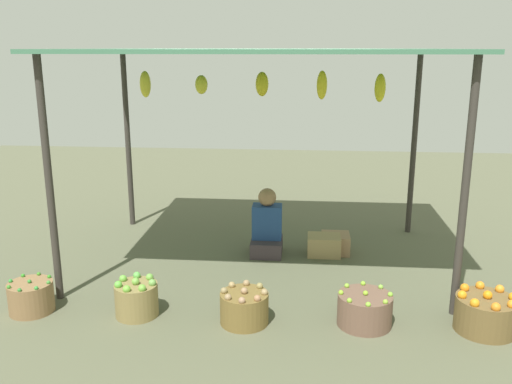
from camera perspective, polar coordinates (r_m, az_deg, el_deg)
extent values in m
plane|color=#5A5D45|center=(6.33, 0.46, -7.02)|extent=(14.00, 14.00, 0.00)
cylinder|color=#38332D|center=(5.38, -20.67, 0.90)|extent=(0.07, 0.07, 2.29)
cylinder|color=#38332D|center=(5.05, 20.85, 0.02)|extent=(0.07, 0.07, 2.29)
cylinder|color=#38332D|center=(7.48, -13.15, 5.14)|extent=(0.07, 0.07, 2.29)
cylinder|color=#38332D|center=(7.25, 16.06, 4.65)|extent=(0.07, 0.07, 2.29)
cube|color=#457B5C|center=(5.88, 0.51, 14.44)|extent=(4.01, 2.61, 0.04)
ellipsoid|color=yellow|center=(6.32, -11.41, 10.90)|extent=(0.12, 0.12, 0.29)
ellipsoid|color=yellow|center=(6.15, -5.69, 11.02)|extent=(0.14, 0.14, 0.20)
ellipsoid|color=yellow|center=(6.22, 0.63, 11.13)|extent=(0.14, 0.14, 0.27)
ellipsoid|color=yellow|center=(6.09, 6.85, 10.95)|extent=(0.11, 0.11, 0.31)
ellipsoid|color=yellow|center=(5.77, 12.75, 10.49)|extent=(0.11, 0.11, 0.28)
cube|color=#3D3339|center=(6.47, 1.11, -5.67)|extent=(0.36, 0.44, 0.18)
cube|color=navy|center=(6.42, 1.16, -3.08)|extent=(0.34, 0.22, 0.40)
sphere|color=#96724D|center=(6.34, 1.17, -0.55)|extent=(0.21, 0.21, 0.21)
cylinder|color=olive|center=(5.51, -22.29, -10.04)|extent=(0.40, 0.40, 0.28)
sphere|color=#338632|center=(5.45, -22.45, -8.56)|extent=(0.04, 0.04, 0.04)
sphere|color=#418E35|center=(5.37, -20.73, -8.77)|extent=(0.04, 0.04, 0.04)
sphere|color=#358D24|center=(5.50, -20.66, -8.21)|extent=(0.04, 0.04, 0.04)
sphere|color=#3F8B26|center=(5.59, -21.62, -7.90)|extent=(0.04, 0.04, 0.04)
sphere|color=#339026|center=(5.61, -23.02, -7.99)|extent=(0.04, 0.04, 0.04)
sphere|color=green|center=(5.53, -24.11, -8.43)|extent=(0.04, 0.04, 0.04)
sphere|color=#398528|center=(5.41, -24.26, -8.98)|extent=(0.04, 0.04, 0.04)
sphere|color=#308433|center=(5.30, -23.33, -9.33)|extent=(0.04, 0.04, 0.04)
sphere|color=green|center=(5.29, -21.84, -9.24)|extent=(0.04, 0.04, 0.04)
cylinder|color=olive|center=(5.15, -12.28, -10.85)|extent=(0.39, 0.39, 0.30)
sphere|color=#75B146|center=(5.08, -12.39, -9.05)|extent=(0.07, 0.07, 0.07)
sphere|color=#71AC4F|center=(5.04, -10.71, -9.24)|extent=(0.07, 0.07, 0.07)
sphere|color=#70B445|center=(5.16, -10.97, -8.67)|extent=(0.07, 0.07, 0.07)
sphere|color=#61BB4D|center=(5.22, -12.26, -8.45)|extent=(0.07, 0.07, 0.07)
sphere|color=#6CB541|center=(5.18, -13.63, -8.73)|extent=(0.07, 0.07, 0.07)
sphere|color=#62BB40|center=(5.07, -14.10, -9.31)|extent=(0.07, 0.07, 0.07)
sphere|color=#74BA3F|center=(4.96, -13.27, -9.77)|extent=(0.07, 0.07, 0.07)
sphere|color=#72B13F|center=(4.95, -11.73, -9.74)|extent=(0.07, 0.07, 0.07)
cylinder|color=brown|center=(4.92, -1.22, -11.94)|extent=(0.43, 0.43, 0.28)
sphere|color=#A5805D|center=(4.84, -1.23, -10.21)|extent=(0.06, 0.06, 0.06)
sphere|color=#A2865B|center=(4.83, 0.89, -10.36)|extent=(0.06, 0.06, 0.06)
sphere|color=#95854C|center=(4.95, 0.39, -9.72)|extent=(0.06, 0.06, 0.06)
sphere|color=#9E7F57|center=(5.01, -1.01, -9.43)|extent=(0.06, 0.06, 0.06)
sphere|color=tan|center=(4.97, -2.53, -9.61)|extent=(0.06, 0.06, 0.06)
sphere|color=#947E52|center=(4.87, -3.34, -10.19)|extent=(0.06, 0.06, 0.06)
sphere|color=#9E7F59|center=(4.75, -2.93, -10.85)|extent=(0.06, 0.06, 0.06)
sphere|color=#A77D5F|center=(4.69, -1.47, -11.19)|extent=(0.06, 0.06, 0.06)
sphere|color=#A87651|center=(4.72, 0.14, -10.98)|extent=(0.06, 0.06, 0.06)
cylinder|color=brown|center=(4.97, 11.20, -11.89)|extent=(0.47, 0.47, 0.28)
sphere|color=#92C930|center=(4.90, 11.29, -10.24)|extent=(0.04, 0.04, 0.04)
sphere|color=#84CB38|center=(4.94, 13.76, -10.28)|extent=(0.04, 0.04, 0.04)
sphere|color=#84C240|center=(5.06, 12.81, -9.58)|extent=(0.04, 0.04, 0.04)
sphere|color=#8CC734|center=(5.10, 11.05, -9.29)|extent=(0.04, 0.04, 0.04)
sphere|color=#8AC437|center=(5.03, 9.41, -9.57)|extent=(0.04, 0.04, 0.04)
sphere|color=#8DC631|center=(4.89, 8.80, -10.27)|extent=(0.04, 0.04, 0.04)
sphere|color=#89C135|center=(4.76, 9.67, -11.04)|extent=(0.04, 0.04, 0.04)
sphere|color=#8AC93A|center=(4.72, 11.56, -11.36)|extent=(0.04, 0.04, 0.04)
sphere|color=#8DBC39|center=(4.79, 13.28, -11.04)|extent=(0.04, 0.04, 0.04)
cylinder|color=brown|center=(5.17, 22.70, -11.62)|extent=(0.51, 0.51, 0.30)
sphere|color=orange|center=(5.10, 22.90, -9.81)|extent=(0.08, 0.08, 0.08)
sphere|color=orange|center=(5.28, 23.96, -9.18)|extent=(0.08, 0.08, 0.08)
sphere|color=orange|center=(5.28, 22.22, -8.97)|extent=(0.08, 0.08, 0.08)
sphere|color=orange|center=(5.19, 20.83, -9.27)|extent=(0.08, 0.08, 0.08)
sphere|color=orange|center=(5.04, 20.60, -9.96)|extent=(0.08, 0.08, 0.08)
sphere|color=orange|center=(4.93, 21.74, -10.65)|extent=(0.08, 0.08, 0.08)
sphere|color=orange|center=(4.92, 23.62, -10.89)|extent=(0.08, 0.08, 0.08)
sphere|color=orange|center=(5.02, 25.03, -10.52)|extent=(0.08, 0.08, 0.08)
cube|color=#9D8758|center=(6.48, 7.06, -5.50)|extent=(0.38, 0.30, 0.23)
cube|color=#9B7A58|center=(6.57, 8.24, -5.29)|extent=(0.33, 0.32, 0.23)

